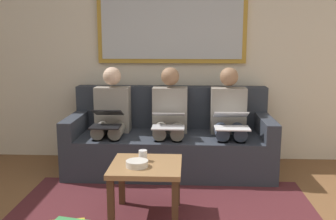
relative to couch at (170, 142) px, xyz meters
The scene contains 13 objects.
wall_rear 1.10m from the couch, 90.00° to the right, with size 6.00×0.12×2.60m, color beige.
area_rug 1.30m from the couch, 90.00° to the left, with size 2.60×1.80×0.01m, color #4C1E23.
couch is the anchor object (origin of this frame).
framed_mirror 1.30m from the couch, 90.00° to the right, with size 1.73×0.05×0.78m.
coffee_table 1.23m from the couch, 83.65° to the left, with size 0.57×0.57×0.46m.
cup 1.16m from the couch, 81.52° to the left, with size 0.07×0.07×0.09m, color silver.
bowl 1.31m from the couch, 81.23° to the left, with size 0.18×0.18×0.05m, color beige.
person_left 0.71m from the couch, behind, with size 0.38×0.58×1.14m.
laptop_white 0.78m from the couch, 154.67° to the left, with size 0.35×0.37×0.16m.
person_middle 0.31m from the couch, 90.00° to the left, with size 0.38×0.58×1.14m.
laptop_silver 0.44m from the couch, 90.00° to the left, with size 0.33×0.35×0.15m.
person_right 0.71m from the couch, ahead, with size 0.38×0.58×1.14m.
laptop_black 0.78m from the couch, 25.08° to the left, with size 0.30×0.39×0.17m.
Camera 1 is at (-0.20, 2.07, 1.45)m, focal length 41.43 mm.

